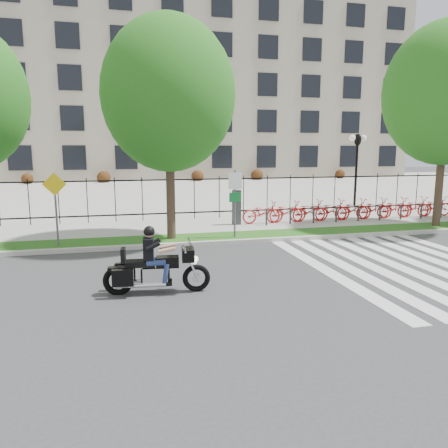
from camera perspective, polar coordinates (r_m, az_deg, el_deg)
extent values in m
plane|color=#363639|center=(11.91, 3.83, -6.89)|extent=(120.00, 120.00, 0.00)
cube|color=#B4B2A9|center=(15.73, -0.66, -2.45)|extent=(60.00, 0.20, 0.15)
cube|color=#185214|center=(16.54, -1.33, -1.83)|extent=(60.00, 1.50, 0.15)
cube|color=#AEABA3|center=(18.94, -2.95, -0.34)|extent=(60.00, 3.50, 0.15)
cube|color=#AEABA3|center=(36.19, -8.18, 4.42)|extent=(80.00, 34.00, 0.10)
cube|color=gray|center=(56.36, -10.52, 16.42)|extent=(60.00, 20.00, 20.00)
cylinder|color=black|center=(26.58, 16.86, 6.37)|extent=(0.14, 0.14, 4.00)
cylinder|color=black|center=(26.54, 17.07, 10.47)|extent=(0.06, 0.70, 0.70)
sphere|color=white|center=(26.37, 16.41, 10.72)|extent=(0.36, 0.36, 0.36)
sphere|color=white|center=(26.72, 17.74, 10.64)|extent=(0.36, 0.36, 0.36)
cylinder|color=#3D2921|center=(15.99, -7.00, 4.71)|extent=(0.32, 0.32, 3.72)
ellipsoid|color=#185714|center=(16.03, -7.26, 16.43)|extent=(4.70, 4.70, 5.40)
cylinder|color=#3D2921|center=(20.68, 26.33, 5.26)|extent=(0.32, 0.32, 3.97)
ellipsoid|color=#185714|center=(20.76, 27.09, 14.95)|extent=(5.10, 5.10, 5.86)
cube|color=#2D2D33|center=(18.91, 1.65, 2.18)|extent=(0.35, 0.25, 1.50)
imported|color=red|center=(19.30, 5.08, 1.52)|extent=(1.86, 0.65, 0.98)
cylinder|color=#2D2D33|center=(18.85, 5.57, 0.89)|extent=(0.08, 0.08, 0.70)
imported|color=red|center=(19.68, 8.12, 1.62)|extent=(1.86, 0.65, 0.98)
cylinder|color=#2D2D33|center=(19.24, 8.66, 1.00)|extent=(0.08, 0.08, 0.70)
imported|color=red|center=(20.11, 11.03, 1.72)|extent=(1.86, 0.65, 0.98)
cylinder|color=#2D2D33|center=(19.68, 11.63, 1.11)|extent=(0.08, 0.08, 0.70)
imported|color=red|center=(20.59, 13.82, 1.80)|extent=(1.86, 0.65, 0.98)
cylinder|color=#2D2D33|center=(20.17, 14.45, 1.21)|extent=(0.08, 0.08, 0.70)
imported|color=red|center=(21.12, 16.47, 1.88)|extent=(1.86, 0.65, 0.98)
cylinder|color=#2D2D33|center=(20.71, 17.14, 1.30)|extent=(0.08, 0.08, 0.70)
imported|color=red|center=(21.69, 18.99, 1.95)|extent=(1.86, 0.65, 0.98)
cylinder|color=#2D2D33|center=(21.29, 19.69, 1.39)|extent=(0.08, 0.08, 0.70)
imported|color=red|center=(22.30, 21.37, 2.01)|extent=(1.86, 0.65, 0.98)
cylinder|color=#2D2D33|center=(21.92, 22.09, 1.47)|extent=(0.08, 0.08, 0.70)
imported|color=red|center=(22.95, 23.62, 2.06)|extent=(1.86, 0.65, 0.98)
cylinder|color=#2D2D33|center=(22.57, 24.36, 1.54)|extent=(0.08, 0.08, 0.70)
imported|color=red|center=(23.63, 25.75, 2.11)|extent=(1.86, 0.65, 0.98)
cylinder|color=#2D2D33|center=(23.27, 26.50, 1.60)|extent=(0.08, 0.08, 0.70)
cylinder|color=#59595B|center=(16.15, 1.43, 2.65)|extent=(0.07, 0.07, 2.50)
cube|color=white|center=(16.03, 1.48, 5.65)|extent=(0.50, 0.03, 0.60)
cube|color=#0C6626|center=(16.09, 1.47, 3.52)|extent=(0.45, 0.03, 0.35)
cylinder|color=#59595B|center=(15.74, -21.07, 1.62)|extent=(0.07, 0.07, 2.40)
cube|color=yellow|center=(15.61, -21.30, 4.87)|extent=(0.78, 0.03, 0.78)
torus|color=black|center=(10.66, -3.63, -7.05)|extent=(0.68, 0.20, 0.67)
torus|color=black|center=(10.71, -13.68, -7.23)|extent=(0.73, 0.23, 0.71)
cube|color=black|center=(10.49, -4.74, -3.96)|extent=(0.35, 0.57, 0.29)
cube|color=#26262B|center=(10.44, -4.38, -2.76)|extent=(0.20, 0.50, 0.30)
cube|color=silver|center=(10.62, -8.95, -6.62)|extent=(0.62, 0.40, 0.39)
cube|color=black|center=(10.53, -7.39, -4.90)|extent=(0.57, 0.39, 0.25)
cube|color=black|center=(10.55, -10.85, -5.07)|extent=(0.72, 0.43, 0.14)
cube|color=black|center=(10.53, -13.02, -3.97)|extent=(0.13, 0.34, 0.33)
cube|color=black|center=(10.37, -13.08, -6.87)|extent=(0.50, 0.21, 0.39)
cube|color=black|center=(10.93, -12.77, -5.99)|extent=(0.50, 0.21, 0.39)
cube|color=black|center=(10.46, -9.85, -3.19)|extent=(0.28, 0.41, 0.51)
sphere|color=tan|center=(10.38, -9.74, -1.19)|extent=(0.22, 0.22, 0.22)
sphere|color=black|center=(10.37, -9.75, -0.97)|extent=(0.26, 0.26, 0.26)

